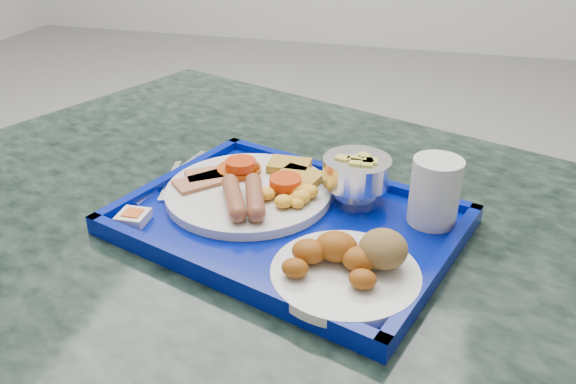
{
  "coord_description": "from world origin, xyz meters",
  "views": [
    {
      "loc": [
        0.76,
        -1.76,
        1.19
      ],
      "look_at": [
        0.59,
        -1.14,
        0.84
      ],
      "focal_mm": 35.0,
      "sensor_mm": 36.0,
      "label": 1
    }
  ],
  "objects_px": {
    "bread_plate": "(350,264)",
    "main_plate": "(254,189)",
    "table": "(291,327)",
    "fruit_bowl": "(357,172)",
    "juice_cup": "(435,189)",
    "tray": "(288,222)"
  },
  "relations": [
    {
      "from": "table",
      "to": "fruit_bowl",
      "type": "height_order",
      "value": "fruit_bowl"
    },
    {
      "from": "bread_plate",
      "to": "main_plate",
      "type": "bearing_deg",
      "value": 137.61
    },
    {
      "from": "table",
      "to": "bread_plate",
      "type": "distance_m",
      "value": 0.29
    },
    {
      "from": "juice_cup",
      "to": "fruit_bowl",
      "type": "bearing_deg",
      "value": 162.93
    },
    {
      "from": "table",
      "to": "tray",
      "type": "bearing_deg",
      "value": -84.08
    },
    {
      "from": "tray",
      "to": "bread_plate",
      "type": "relative_size",
      "value": 2.97
    },
    {
      "from": "main_plate",
      "to": "fruit_bowl",
      "type": "xyz_separation_m",
      "value": [
        0.14,
        0.03,
        0.03
      ]
    },
    {
      "from": "tray",
      "to": "juice_cup",
      "type": "distance_m",
      "value": 0.2
    },
    {
      "from": "fruit_bowl",
      "to": "table",
      "type": "bearing_deg",
      "value": -150.0
    },
    {
      "from": "bread_plate",
      "to": "juice_cup",
      "type": "relative_size",
      "value": 1.89
    },
    {
      "from": "tray",
      "to": "juice_cup",
      "type": "bearing_deg",
      "value": 13.49
    },
    {
      "from": "table",
      "to": "tray",
      "type": "xyz_separation_m",
      "value": [
        0.0,
        -0.03,
        0.21
      ]
    },
    {
      "from": "table",
      "to": "tray",
      "type": "height_order",
      "value": "tray"
    },
    {
      "from": "table",
      "to": "juice_cup",
      "type": "xyz_separation_m",
      "value": [
        0.19,
        0.01,
        0.26
      ]
    },
    {
      "from": "tray",
      "to": "fruit_bowl",
      "type": "distance_m",
      "value": 0.12
    },
    {
      "from": "tray",
      "to": "fruit_bowl",
      "type": "height_order",
      "value": "fruit_bowl"
    },
    {
      "from": "tray",
      "to": "main_plate",
      "type": "bearing_deg",
      "value": 143.95
    },
    {
      "from": "fruit_bowl",
      "to": "main_plate",
      "type": "bearing_deg",
      "value": -167.82
    },
    {
      "from": "table",
      "to": "juice_cup",
      "type": "distance_m",
      "value": 0.32
    },
    {
      "from": "fruit_bowl",
      "to": "tray",
      "type": "bearing_deg",
      "value": -135.29
    },
    {
      "from": "tray",
      "to": "fruit_bowl",
      "type": "bearing_deg",
      "value": 44.71
    },
    {
      "from": "fruit_bowl",
      "to": "bread_plate",
      "type": "bearing_deg",
      "value": -82.67
    }
  ]
}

